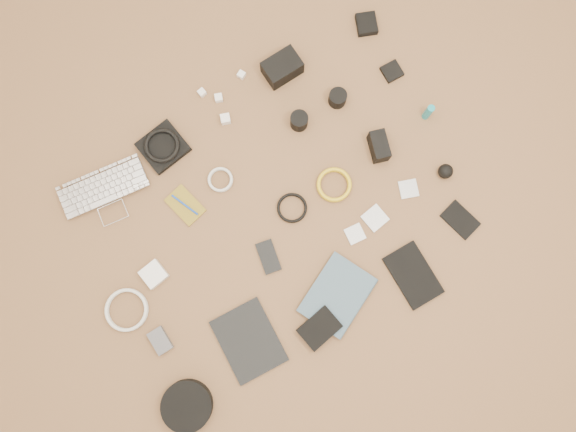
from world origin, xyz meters
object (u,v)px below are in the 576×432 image
laptop (108,199)px  phone (268,257)px  headphone_case (187,406)px  paperback (360,310)px  dslr_camera (282,68)px  tablet (249,341)px

laptop → phone: bearing=-43.6°
laptop → headphone_case: size_ratio=1.82×
laptop → paperback: size_ratio=1.29×
dslr_camera → tablet: 1.01m
tablet → headphone_case: (-0.30, -0.07, 0.02)m
dslr_camera → paperback: 0.94m
phone → dslr_camera: bearing=66.1°
paperback → headphone_case: bearing=61.9°
paperback → laptop: bearing=9.7°
phone → tablet: bearing=-122.7°
dslr_camera → paperback: size_ratio=0.54×
dslr_camera → paperback: dslr_camera is taller
laptop → dslr_camera: bearing=13.9°
dslr_camera → phone: 0.71m
laptop → tablet: bearing=-68.2°
dslr_camera → phone: bearing=-127.0°
headphone_case → paperback: 0.69m
phone → paperback: size_ratio=0.47×
tablet → headphone_case: bearing=-161.8°
laptop → headphone_case: (-0.13, -0.78, 0.01)m
tablet → phone: tablet is taller
tablet → phone: (0.22, 0.21, -0.00)m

